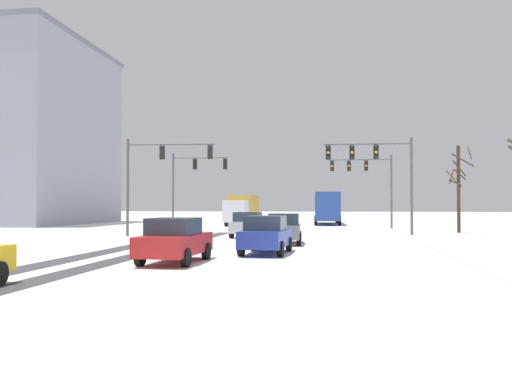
% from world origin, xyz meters
% --- Properties ---
extents(ground_plane, '(300.00, 300.00, 0.00)m').
position_xyz_m(ground_plane, '(0.00, 0.00, 0.00)').
color(ground_plane, white).
extents(wheel_track_left_lane, '(1.02, 31.08, 0.01)m').
position_xyz_m(wheel_track_left_lane, '(-3.80, 14.13, 0.00)').
color(wheel_track_left_lane, '#424247').
rests_on(wheel_track_left_lane, ground).
extents(wheel_track_right_lane, '(1.17, 31.08, 0.01)m').
position_xyz_m(wheel_track_right_lane, '(-5.75, 14.13, 0.00)').
color(wheel_track_right_lane, '#424247').
rests_on(wheel_track_right_lane, ground).
extents(sidewalk_kerb_right, '(4.00, 31.08, 0.12)m').
position_xyz_m(sidewalk_kerb_right, '(10.72, 12.71, 0.06)').
color(sidewalk_kerb_right, white).
rests_on(sidewalk_kerb_right, ground).
extents(traffic_signal_near_left, '(5.94, 0.70, 6.50)m').
position_xyz_m(traffic_signal_near_left, '(-7.28, 24.40, 4.64)').
color(traffic_signal_near_left, '#56565B').
rests_on(traffic_signal_near_left, ground).
extents(traffic_signal_far_right, '(5.53, 0.41, 6.50)m').
position_xyz_m(traffic_signal_far_right, '(7.14, 38.21, 4.77)').
color(traffic_signal_far_right, '#56565B').
rests_on(traffic_signal_far_right, ground).
extents(traffic_signal_far_left, '(4.82, 0.61, 6.50)m').
position_xyz_m(traffic_signal_far_left, '(-7.69, 34.36, 4.59)').
color(traffic_signal_far_left, '#56565B').
rests_on(traffic_signal_far_left, ground).
extents(traffic_signal_near_right, '(5.76, 0.52, 6.50)m').
position_xyz_m(traffic_signal_near_right, '(7.04, 26.16, 4.78)').
color(traffic_signal_near_right, '#56565B').
rests_on(traffic_signal_near_right, ground).
extents(car_silver_lead, '(1.93, 4.15, 1.62)m').
position_xyz_m(car_silver_lead, '(-1.20, 24.39, 0.82)').
color(car_silver_lead, '#B7BABF').
rests_on(car_silver_lead, ground).
extents(car_grey_second, '(1.99, 4.18, 1.62)m').
position_xyz_m(car_grey_second, '(1.65, 18.83, 0.82)').
color(car_grey_second, slate).
rests_on(car_grey_second, ground).
extents(car_blue_third, '(1.99, 4.18, 1.62)m').
position_xyz_m(car_blue_third, '(1.41, 13.15, 0.82)').
color(car_blue_third, '#233899').
rests_on(car_blue_third, ground).
extents(car_red_fourth, '(1.94, 4.15, 1.62)m').
position_xyz_m(car_red_fourth, '(-1.40, 9.23, 0.82)').
color(car_red_fourth, red).
rests_on(car_red_fourth, ground).
extents(bus_oncoming, '(2.93, 11.07, 3.38)m').
position_xyz_m(bus_oncoming, '(3.56, 48.02, 1.99)').
color(bus_oncoming, '#284793').
rests_on(bus_oncoming, ground).
extents(box_truck_delivery, '(2.54, 7.48, 3.02)m').
position_xyz_m(box_truck_delivery, '(-4.86, 42.99, 1.63)').
color(box_truck_delivery, silver).
rests_on(box_truck_delivery, ground).
extents(bare_tree_sidewalk_far, '(2.01, 1.82, 6.51)m').
position_xyz_m(bare_tree_sidewalk_far, '(13.51, 31.77, 3.52)').
color(bare_tree_sidewalk_far, '#423023').
rests_on(bare_tree_sidewalk_far, ground).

